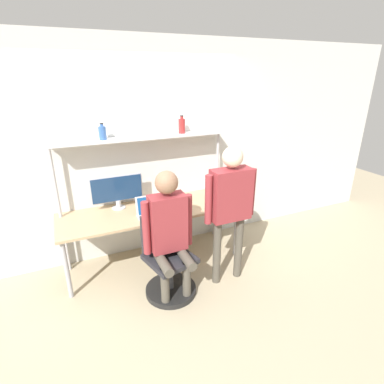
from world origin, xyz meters
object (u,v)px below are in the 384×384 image
(monitor, at_px, (117,190))
(bottle_red, at_px, (182,126))
(office_chair, at_px, (168,269))
(bottle_blue, at_px, (102,133))
(person_standing, at_px, (230,200))
(cell_phone, at_px, (177,212))
(person_seated, at_px, (169,226))
(laptop, at_px, (152,210))

(monitor, distance_m, bottle_red, 1.12)
(office_chair, height_order, bottle_red, bottle_red)
(monitor, xyz_separation_m, office_chair, (0.33, -0.84, -0.68))
(monitor, xyz_separation_m, bottle_blue, (-0.09, 0.02, 0.70))
(monitor, relative_size, office_chair, 0.68)
(person_standing, bearing_deg, cell_phone, 128.58)
(bottle_red, bearing_deg, person_seated, -119.77)
(person_seated, bearing_deg, bottle_blue, 115.63)
(monitor, bearing_deg, laptop, -48.94)
(laptop, bearing_deg, monitor, 131.06)
(cell_phone, relative_size, bottle_blue, 0.81)
(laptop, height_order, bottle_blue, bottle_blue)
(person_seated, height_order, bottle_blue, bottle_blue)
(office_chair, bearing_deg, monitor, 111.59)
(bottle_blue, bearing_deg, monitor, -14.49)
(person_seated, bearing_deg, monitor, 111.15)
(person_standing, height_order, bottle_blue, bottle_blue)
(office_chair, xyz_separation_m, bottle_red, (0.53, 0.87, 1.39))
(bottle_blue, height_order, bottle_red, bottle_red)
(cell_phone, height_order, office_chair, office_chair)
(laptop, relative_size, bottle_red, 1.61)
(laptop, relative_size, person_standing, 0.22)
(laptop, bearing_deg, bottle_red, 35.58)
(cell_phone, distance_m, bottle_red, 1.06)
(office_chair, height_order, person_standing, person_standing)
(monitor, height_order, person_seated, person_seated)
(person_seated, bearing_deg, office_chair, 102.49)
(monitor, xyz_separation_m, person_standing, (1.03, -0.92, 0.05))
(laptop, height_order, cell_phone, laptop)
(laptop, xyz_separation_m, office_chair, (0.01, -0.48, -0.51))
(person_seated, bearing_deg, bottle_red, 60.23)
(monitor, relative_size, bottle_blue, 3.34)
(laptop, xyz_separation_m, person_standing, (0.72, -0.55, 0.23))
(cell_phone, relative_size, person_standing, 0.09)
(person_seated, height_order, bottle_red, bottle_red)
(laptop, xyz_separation_m, cell_phone, (0.30, -0.04, -0.06))
(bottle_blue, bearing_deg, laptop, -43.38)
(person_seated, xyz_separation_m, bottle_red, (0.52, 0.91, 0.84))
(office_chair, relative_size, person_seated, 0.65)
(cell_phone, xyz_separation_m, person_standing, (0.41, -0.52, 0.29))
(bottle_blue, relative_size, bottle_red, 0.85)
(person_seated, xyz_separation_m, bottle_blue, (-0.44, 0.91, 0.83))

